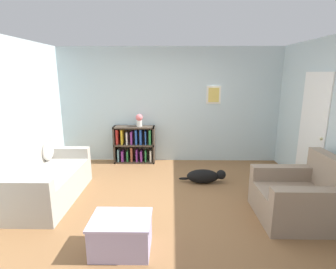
{
  "coord_description": "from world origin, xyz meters",
  "views": [
    {
      "loc": [
        0.07,
        -3.76,
        2.03
      ],
      "look_at": [
        0.0,
        0.4,
        1.05
      ],
      "focal_mm": 28.0,
      "sensor_mm": 36.0,
      "label": 1
    }
  ],
  "objects_px": {
    "dog": "(205,176)",
    "vase": "(139,120)",
    "couch": "(45,181)",
    "recliner_chair": "(301,198)",
    "bookshelf": "(134,145)",
    "coffee_table": "(121,233)"
  },
  "relations": [
    {
      "from": "couch",
      "to": "recliner_chair",
      "type": "distance_m",
      "value": 3.93
    },
    {
      "from": "bookshelf",
      "to": "vase",
      "type": "xyz_separation_m",
      "value": [
        0.13,
        -0.01,
        0.59
      ]
    },
    {
      "from": "recliner_chair",
      "to": "coffee_table",
      "type": "relative_size",
      "value": 1.53
    },
    {
      "from": "recliner_chair",
      "to": "coffee_table",
      "type": "height_order",
      "value": "recliner_chair"
    },
    {
      "from": "dog",
      "to": "vase",
      "type": "height_order",
      "value": "vase"
    },
    {
      "from": "bookshelf",
      "to": "couch",
      "type": "bearing_deg",
      "value": -122.51
    },
    {
      "from": "recliner_chair",
      "to": "couch",
      "type": "bearing_deg",
      "value": 172.44
    },
    {
      "from": "dog",
      "to": "vase",
      "type": "distance_m",
      "value": 2.0
    },
    {
      "from": "couch",
      "to": "bookshelf",
      "type": "bearing_deg",
      "value": 57.49
    },
    {
      "from": "coffee_table",
      "to": "dog",
      "type": "distance_m",
      "value": 2.29
    },
    {
      "from": "couch",
      "to": "dog",
      "type": "bearing_deg",
      "value": 14.54
    },
    {
      "from": "couch",
      "to": "dog",
      "type": "distance_m",
      "value": 2.78
    },
    {
      "from": "bookshelf",
      "to": "recliner_chair",
      "type": "xyz_separation_m",
      "value": [
        2.7,
        -2.4,
        -0.1
      ]
    },
    {
      "from": "couch",
      "to": "vase",
      "type": "xyz_separation_m",
      "value": [
        1.33,
        1.87,
        0.69
      ]
    },
    {
      "from": "vase",
      "to": "dog",
      "type": "bearing_deg",
      "value": -40.67
    },
    {
      "from": "recliner_chair",
      "to": "dog",
      "type": "distance_m",
      "value": 1.72
    },
    {
      "from": "bookshelf",
      "to": "coffee_table",
      "type": "height_order",
      "value": "bookshelf"
    },
    {
      "from": "dog",
      "to": "recliner_chair",
      "type": "bearing_deg",
      "value": -45.14
    },
    {
      "from": "bookshelf",
      "to": "recliner_chair",
      "type": "bearing_deg",
      "value": -41.63
    },
    {
      "from": "dog",
      "to": "couch",
      "type": "bearing_deg",
      "value": -165.46
    },
    {
      "from": "couch",
      "to": "vase",
      "type": "distance_m",
      "value": 2.39
    },
    {
      "from": "bookshelf",
      "to": "dog",
      "type": "xyz_separation_m",
      "value": [
        1.49,
        -1.18,
        -0.28
      ]
    }
  ]
}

